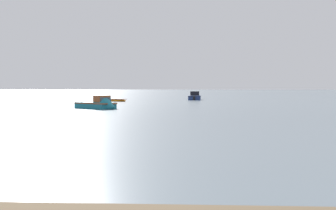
{
  "coord_description": "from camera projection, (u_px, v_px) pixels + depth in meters",
  "views": [
    {
      "loc": [
        7.8,
        -16.92,
        1.89
      ],
      "look_at": [
        4.94,
        29.86,
        0.21
      ],
      "focal_mm": 52.93,
      "sensor_mm": 36.0,
      "label": 1
    }
  ],
  "objects": [
    {
      "name": "rowboat_moored_3",
      "position": [
        116.0,
        100.0,
        66.07
      ],
      "size": [
        3.16,
        2.24,
        0.47
      ],
      "rotation": [
        0.0,
        0.0,
        2.69
      ],
      "color": "orange",
      "rests_on": "ground"
    },
    {
      "name": "motorboat_moored_3",
      "position": [
        100.0,
        106.0,
        43.29
      ],
      "size": [
        4.58,
        4.15,
        1.75
      ],
      "rotation": [
        0.0,
        0.0,
        5.6
      ],
      "color": "#197084",
      "rests_on": "ground"
    },
    {
      "name": "motorboat_moored_2",
      "position": [
        195.0,
        98.0,
        74.99
      ],
      "size": [
        1.9,
        5.12,
        1.91
      ],
      "rotation": [
        0.0,
        0.0,
        1.55
      ],
      "color": "navy",
      "rests_on": "ground"
    }
  ]
}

